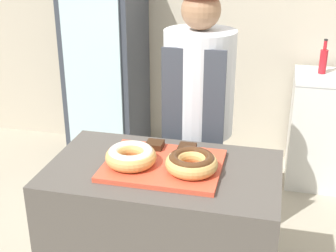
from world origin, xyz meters
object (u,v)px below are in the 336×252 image
Objects in this scene: brownie_back_left at (155,145)px; donut_chocolate_glaze at (192,162)px; brownie_back_right at (187,148)px; beverage_fridge at (107,66)px; bottle_red at (323,60)px; baker_person at (198,122)px; donut_light_glaze at (131,155)px; serving_tray at (163,165)px.

donut_chocolate_glaze is at bearing -41.24° from brownie_back_left.
brownie_back_right is 1.89m from beverage_fridge.
brownie_back_left is 1.80m from beverage_fridge.
donut_chocolate_glaze is 1.98m from bottle_red.
baker_person is at bearing 72.07° from brownie_back_left.
baker_person is 0.98× the size of beverage_fridge.
donut_light_glaze is 1.96m from beverage_fridge.
brownie_back_right is 1.82m from bottle_red.
donut_chocolate_glaze is (0.15, -0.05, 0.06)m from serving_tray.
bottle_red is (0.78, 1.19, 0.12)m from baker_person.
donut_light_glaze reaches higher than serving_tray.
brownie_back_right is at bearing 61.82° from serving_tray.
bottle_red is at bearing 60.54° from brownie_back_left.
donut_light_glaze is 2.84× the size of brownie_back_left.
baker_person is at bearing -48.22° from beverage_fridge.
brownie_back_left is (-0.24, 0.21, -0.03)m from donut_chocolate_glaze.
brownie_back_right is (-0.06, 0.21, -0.03)m from donut_chocolate_glaze.
serving_tray is 0.18m from brownie_back_left.
brownie_back_right is at bearing 106.92° from donut_chocolate_glaze.
brownie_back_left is 0.17m from brownie_back_right.
donut_light_glaze is at bearing -106.92° from brownie_back_left.
donut_chocolate_glaze is at bearing -58.54° from beverage_fridge.
bottle_red is (0.70, 1.86, 0.06)m from donut_chocolate_glaze.
serving_tray is 2.00m from bottle_red.
donut_chocolate_glaze is 2.84× the size of brownie_back_left.
brownie_back_left is (-0.09, 0.16, 0.03)m from serving_tray.
baker_person reaches higher than donut_light_glaze.
brownie_back_left is at bearing 73.08° from donut_light_glaze.
baker_person reaches higher than bottle_red.
brownie_back_right is at bearing 0.00° from brownie_back_left.
donut_light_glaze is 1.00× the size of donut_chocolate_glaze.
baker_person reaches higher than serving_tray.
baker_person reaches higher than brownie_back_right.
baker_person is (-0.02, 0.46, -0.04)m from brownie_back_right.
brownie_back_left is 0.32× the size of bottle_red.
serving_tray is 0.17m from donut_light_glaze.
brownie_back_right is at bearing -86.87° from baker_person.
donut_light_glaze is at bearing -118.19° from bottle_red.
serving_tray is at bearing -115.04° from bottle_red.
baker_person is at bearing 93.13° from brownie_back_right.
brownie_back_right is at bearing -56.90° from beverage_fridge.
donut_chocolate_glaze is (0.30, 0.00, 0.00)m from donut_light_glaze.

